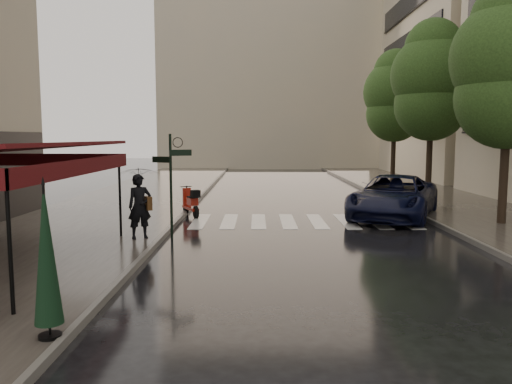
{
  "coord_description": "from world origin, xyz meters",
  "views": [
    {
      "loc": [
        1.34,
        -11.64,
        3.0
      ],
      "look_at": [
        1.31,
        2.91,
        1.4
      ],
      "focal_mm": 35.0,
      "sensor_mm": 36.0,
      "label": 1
    }
  ],
  "objects_px": {
    "scooter": "(191,203)",
    "parasol_front": "(46,255)",
    "pedestrian_with_umbrella": "(139,180)",
    "parked_car": "(394,197)"
  },
  "relations": [
    {
      "from": "pedestrian_with_umbrella",
      "to": "scooter",
      "type": "xyz_separation_m",
      "value": [
        0.83,
        4.72,
        -1.3
      ]
    },
    {
      "from": "scooter",
      "to": "parked_car",
      "type": "xyz_separation_m",
      "value": [
        7.59,
        -0.37,
        0.29
      ]
    },
    {
      "from": "pedestrian_with_umbrella",
      "to": "scooter",
      "type": "bearing_deg",
      "value": 51.55
    },
    {
      "from": "pedestrian_with_umbrella",
      "to": "parked_car",
      "type": "distance_m",
      "value": 9.54
    },
    {
      "from": "parked_car",
      "to": "parasol_front",
      "type": "bearing_deg",
      "value": -100.19
    },
    {
      "from": "scooter",
      "to": "pedestrian_with_umbrella",
      "type": "bearing_deg",
      "value": -125.84
    },
    {
      "from": "pedestrian_with_umbrella",
      "to": "parasol_front",
      "type": "distance_m",
      "value": 7.14
    },
    {
      "from": "scooter",
      "to": "parked_car",
      "type": "relative_size",
      "value": 0.27
    },
    {
      "from": "parasol_front",
      "to": "pedestrian_with_umbrella",
      "type": "bearing_deg",
      "value": 92.79
    },
    {
      "from": "scooter",
      "to": "parasol_front",
      "type": "height_order",
      "value": "parasol_front"
    }
  ]
}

